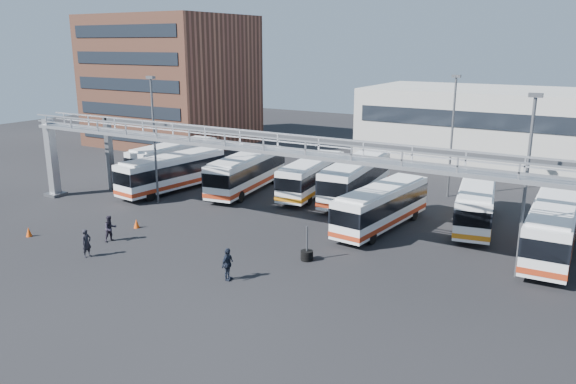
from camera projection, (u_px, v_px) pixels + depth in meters
The scene contains 21 objects.
ground at pixel (269, 275), 31.68m from camera, with size 140.00×140.00×0.00m, color black.
gantry at pixel (319, 162), 35.13m from camera, with size 51.40×5.15×7.10m.
apartment_building at pixel (171, 81), 71.36m from camera, with size 18.00×15.00×16.00m, color brown.
warehouse at pixel (574, 133), 56.21m from camera, with size 42.00×14.00×8.00m, color #9E9E99.
light_pole_left at pixel (154, 133), 44.78m from camera, with size 0.70×0.35×10.21m.
light_pole_mid at pixel (527, 178), 30.06m from camera, with size 0.70×0.35×10.21m.
light_pole_back at pixel (452, 130), 46.46m from camera, with size 0.70×0.35×10.21m.
bus_0 at pixel (174, 158), 55.01m from camera, with size 2.59×10.73×3.25m.
bus_1 at pixel (172, 171), 49.27m from camera, with size 3.76×10.83×3.22m.
bus_2 at pixel (247, 171), 49.15m from camera, with size 4.05×11.21×3.33m.
bus_3 at pixel (312, 175), 48.16m from camera, with size 3.52×10.39×3.09m.
bus_4 at pixel (356, 178), 46.54m from camera, with size 3.58×11.38×3.40m.
bus_5 at pixel (382, 205), 39.25m from camera, with size 3.41×10.33×3.08m.
bus_6 at pixel (476, 203), 39.85m from camera, with size 4.12×10.46×3.10m.
bus_7 at pixel (552, 227), 34.15m from camera, with size 2.89×11.03×3.33m.
pedestrian_a at pixel (87, 243), 34.24m from camera, with size 0.64×0.42×1.76m, color black.
pedestrian_b at pixel (110, 229), 36.93m from camera, with size 0.85×0.66×1.76m, color #241F2B.
pedestrian_d at pixel (228, 264), 30.85m from camera, with size 1.09×0.45×1.86m, color black.
cone_left at pixel (29, 232), 37.98m from camera, with size 0.41×0.41×0.64m, color #DD480C.
cone_right at pixel (136, 223), 39.74m from camera, with size 0.41×0.41×0.65m, color #DD480C.
tire_stack at pixel (307, 254), 33.82m from camera, with size 0.76×0.76×2.17m.
Camera 1 is at (16.02, -24.67, 12.73)m, focal length 35.00 mm.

